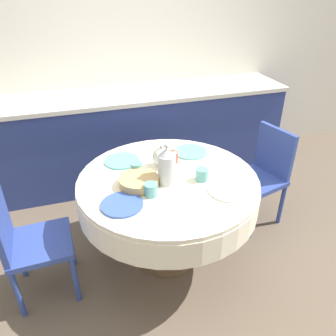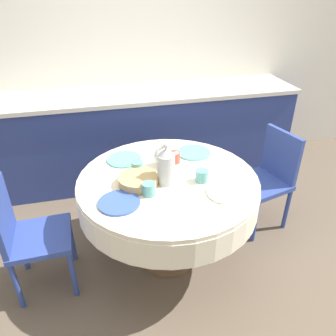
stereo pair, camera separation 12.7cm
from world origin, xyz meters
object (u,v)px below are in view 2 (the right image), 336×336
object	(u,v)px
chair_right	(27,233)
chair_left	(268,175)
teapot	(163,156)
coffee_carafe	(166,166)

from	to	relation	value
chair_right	chair_left	bearing A→B (deg)	96.27
chair_right	teapot	distance (m)	1.05
chair_left	coffee_carafe	xyz separation A→B (m)	(-0.96, -0.30, 0.39)
chair_left	chair_right	world-z (taller)	same
coffee_carafe	teapot	xyz separation A→B (m)	(0.03, 0.22, -0.05)
chair_left	coffee_carafe	size ratio (longest dim) A/B	2.93
chair_left	teapot	bearing A→B (deg)	79.92
teapot	coffee_carafe	bearing A→B (deg)	-98.33
chair_right	coffee_carafe	distance (m)	1.01
chair_right	teapot	bearing A→B (deg)	99.84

